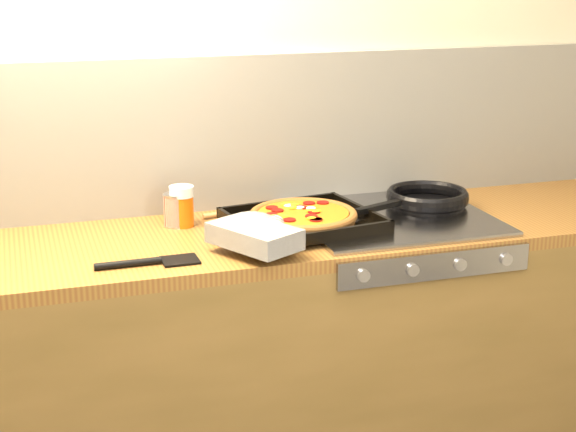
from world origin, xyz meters
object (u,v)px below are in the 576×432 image
object	(u,v)px
tomato_can	(175,210)
juice_glass	(182,206)
frying_pan	(426,199)
pizza_on_tray	(289,221)

from	to	relation	value
tomato_can	juice_glass	size ratio (longest dim) A/B	0.82
tomato_can	juice_glass	bearing A→B (deg)	-9.92
frying_pan	tomato_can	size ratio (longest dim) A/B	4.53
juice_glass	tomato_can	bearing A→B (deg)	170.08
pizza_on_tray	tomato_can	world-z (taller)	tomato_can
pizza_on_tray	juice_glass	bearing A→B (deg)	145.37
pizza_on_tray	juice_glass	distance (m)	0.34
pizza_on_tray	juice_glass	size ratio (longest dim) A/B	4.46
frying_pan	juice_glass	size ratio (longest dim) A/B	3.72
pizza_on_tray	frying_pan	xyz separation A→B (m)	(0.51, 0.12, -0.01)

